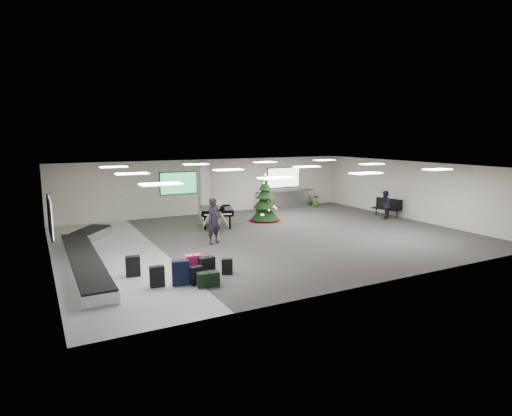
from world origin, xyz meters
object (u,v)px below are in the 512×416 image
pink_suitcase (194,267)px  grand_piano (216,211)px  traveler_b (216,220)px  potted_plant_left (259,205)px  potted_plant_right (316,201)px  christmas_tree (265,205)px  traveler_bench (385,205)px  bench (388,207)px  traveler_a (214,221)px  service_counter (286,199)px  baggage_carousel (86,255)px

pink_suitcase → grand_piano: size_ratio=0.35×
traveler_b → potted_plant_left: size_ratio=2.02×
grand_piano → potted_plant_right: bearing=36.9°
traveler_b → potted_plant_left: traveler_b is taller
christmas_tree → traveler_bench: (6.12, -2.60, -0.11)m
grand_piano → potted_plant_left: (3.84, 2.64, -0.37)m
traveler_bench → bench: bearing=177.4°
grand_piano → christmas_tree: bearing=21.9°
grand_piano → pink_suitcase: bearing=-100.1°
bench → potted_plant_right: (-1.56, 4.79, -0.21)m
pink_suitcase → potted_plant_right: (11.93, 9.89, -0.03)m
traveler_a → grand_piano: bearing=41.9°
traveler_a → service_counter: bearing=16.8°
baggage_carousel → bench: (16.33, 1.28, 0.37)m
baggage_carousel → potted_plant_right: potted_plant_right is taller
traveler_a → traveler_bench: 10.46m
traveler_b → bench: bearing=22.8°
bench → traveler_bench: (-0.72, -0.45, 0.21)m
christmas_tree → potted_plant_right: (5.27, 2.64, -0.53)m
christmas_tree → traveler_b: bearing=-146.4°
potted_plant_right → pink_suitcase: bearing=-140.3°
grand_piano → traveler_b: size_ratio=1.32×
traveler_b → traveler_bench: (10.08, 0.04, -0.11)m
bench → traveler_a: bearing=169.7°
christmas_tree → traveler_bench: 6.65m
bench → potted_plant_left: bench is taller
service_counter → bench: 6.47m
service_counter → pink_suitcase: bearing=-133.5°
service_counter → traveler_a: size_ratio=2.04×
traveler_a → traveler_b: 0.77m
traveler_b → potted_plant_left: (4.88, 5.06, -0.46)m
potted_plant_left → potted_plant_right: bearing=2.7°
pink_suitcase → traveler_a: (2.34, 3.95, 0.59)m
grand_piano → potted_plant_left: size_ratio=2.67×
grand_piano → potted_plant_left: bearing=52.2°
grand_piano → potted_plant_right: grand_piano is taller
bench → baggage_carousel: bearing=168.2°
grand_piano → potted_plant_right: size_ratio=3.19×
baggage_carousel → potted_plant_left: potted_plant_left is taller
bench → potted_plant_left: size_ratio=1.92×
traveler_bench → potted_plant_right: traveler_bench is taller
baggage_carousel → potted_plant_right: (14.76, 6.07, 0.16)m
traveler_a → potted_plant_left: size_ratio=2.23×
bench → potted_plant_right: 5.04m
christmas_tree → baggage_carousel: bearing=-160.1°
baggage_carousel → traveler_bench: traveler_bench is taller
traveler_bench → potted_plant_right: bearing=-115.4°
grand_piano → traveler_a: bearing=-96.4°
traveler_a → traveler_b: traveler_a is taller
service_counter → traveler_bench: 6.52m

